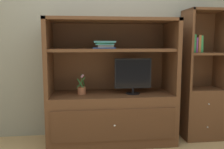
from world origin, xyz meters
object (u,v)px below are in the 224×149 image
at_px(media_console, 112,104).
at_px(upright_book_row, 195,44).
at_px(magazine_stack, 105,45).
at_px(potted_plant, 82,90).
at_px(bookshelf_tall, 201,97).
at_px(tv_monitor, 133,75).

height_order(media_console, upright_book_row, media_console).
bearing_deg(magazine_stack, media_console, 4.79).
xyz_separation_m(potted_plant, magazine_stack, (0.29, -0.00, 0.56)).
relative_size(magazine_stack, bookshelf_tall, 0.19).
xyz_separation_m(potted_plant, bookshelf_tall, (1.61, 0.01, -0.13)).
relative_size(tv_monitor, bookshelf_tall, 0.27).
height_order(magazine_stack, upright_book_row, upright_book_row).
relative_size(tv_monitor, potted_plant, 1.83).
bearing_deg(magazine_stack, potted_plant, 179.18).
height_order(potted_plant, bookshelf_tall, bookshelf_tall).
relative_size(bookshelf_tall, upright_book_row, 7.37).
xyz_separation_m(media_console, bookshelf_tall, (1.22, 0.00, 0.07)).
height_order(media_console, potted_plant, media_console).
xyz_separation_m(tv_monitor, upright_book_row, (0.83, 0.06, 0.39)).
bearing_deg(media_console, magazine_stack, -175.21).
xyz_separation_m(media_console, upright_book_row, (1.10, -0.01, 0.77)).
xyz_separation_m(media_console, tv_monitor, (0.26, -0.07, 0.38)).
bearing_deg(bookshelf_tall, upright_book_row, -175.98).
distance_m(tv_monitor, bookshelf_tall, 1.01).
bearing_deg(magazine_stack, bookshelf_tall, 0.41).
distance_m(tv_monitor, magazine_stack, 0.52).
xyz_separation_m(media_console, potted_plant, (-0.38, -0.00, 0.20)).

